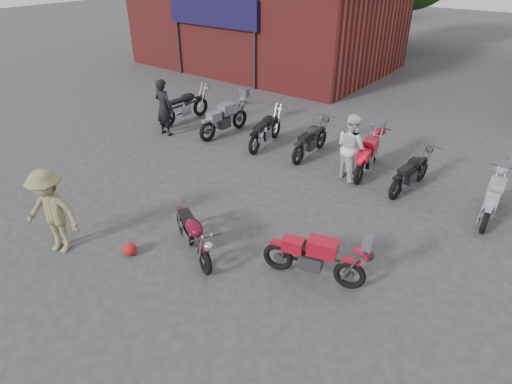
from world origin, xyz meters
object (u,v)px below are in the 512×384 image
Objects in this scene: vintage_motorcycle at (193,232)px; person_light at (351,147)px; sportbike at (316,255)px; helmet at (130,249)px; row_bike_0 at (185,104)px; row_bike_1 at (225,117)px; person_dark at (164,107)px; person_tan at (51,212)px; row_bike_6 at (493,197)px; row_bike_2 at (266,128)px; row_bike_3 at (311,138)px; row_bike_4 at (368,154)px; row_bike_5 at (411,170)px.

person_light is at bearing 105.67° from vintage_motorcycle.
sportbike is 3.74m from helmet.
row_bike_0 is (-6.60, 0.44, -0.27)m from person_light.
row_bike_0 is (-7.96, 4.54, 0.08)m from sportbike.
helmet is 6.65m from row_bike_1.
helmet is 0.16× the size of person_dark.
person_light is at bearing -173.99° from person_dark.
person_tan is (-2.30, -1.56, 0.37)m from vintage_motorcycle.
person_tan is 0.98× the size of row_bike_6.
sportbike is 9.16m from row_bike_0.
vintage_motorcycle is 5.73m from row_bike_2.
person_tan is 6.97m from row_bike_1.
row_bike_3 is at bearing -82.35° from row_bike_1.
person_dark reaches higher than helmet.
row_bike_1 is (-6.02, 4.45, 0.06)m from sportbike.
row_bike_4 is at bearing 42.71° from person_tan.
row_bike_0 is (-3.34, 6.91, -0.29)m from person_tan.
row_bike_4 is at bearing 70.24° from helmet.
person_dark is at bearing 105.70° from row_bike_5.
row_bike_4 is at bearing -93.75° from row_bike_3.
row_bike_5 is (4.80, 6.82, -0.37)m from person_tan.
row_bike_0 is 1.11× the size of row_bike_3.
row_bike_0 is 1.94m from row_bike_1.
row_bike_1 reaches higher than row_bike_5.
row_bike_4 is 1.28m from row_bike_5.
person_dark reaches higher than row_bike_5.
row_bike_3 reaches higher than helmet.
helmet is at bearing -179.71° from row_bike_2.
row_bike_1 is at bearing 84.84° from row_bike_6.
person_tan reaches higher than row_bike_5.
row_bike_4 is (1.23, 5.48, 0.03)m from vintage_motorcycle.
row_bike_1 is 1.06× the size of row_bike_4.
row_bike_4 is (2.26, 6.29, 0.44)m from helmet.
row_bike_3 is 1.04× the size of row_bike_5.
row_bike_0 reaches higher than sportbike.
row_bike_6 is at bearing 75.43° from vintage_motorcycle.
person_tan is at bearing 130.78° from row_bike_6.
person_light is 4.69m from row_bike_1.
row_bike_6 is at bearing -97.94° from row_bike_3.
row_bike_3 is at bearing 80.73° from row_bike_4.
helmet is 6.25m from row_bike_2.
row_bike_3 reaches higher than row_bike_6.
helmet is at bearing 9.85° from person_tan.
row_bike_0 is at bearing 90.48° from row_bike_1.
helmet is 6.52m from person_dark.
person_light is (-1.36, 4.10, 0.35)m from sportbike.
person_dark reaches higher than row_bike_4.
row_bike_2 is at bearing 19.33° from person_light.
person_dark is at bearing 104.34° from row_bike_3.
helmet is at bearing 97.96° from person_light.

